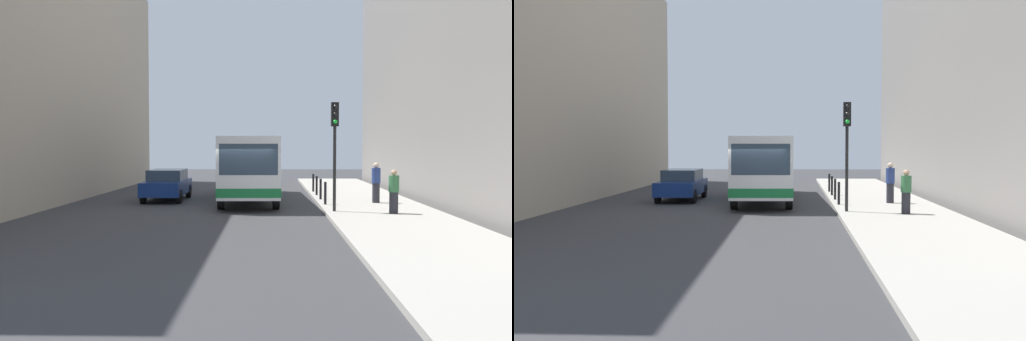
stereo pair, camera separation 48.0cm
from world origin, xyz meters
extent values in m
plane|color=#38383A|center=(0.00, 0.00, 0.00)|extent=(80.00, 80.00, 0.00)
cube|color=#ADA89E|center=(5.40, 0.00, 0.07)|extent=(4.40, 40.00, 0.15)
cube|color=#B2A38C|center=(-11.50, 4.00, 6.66)|extent=(7.00, 32.00, 13.33)
cube|color=gray|center=(11.50, 4.00, 8.73)|extent=(7.00, 32.00, 17.46)
cube|color=white|center=(0.08, 4.66, 1.75)|extent=(2.93, 11.09, 2.50)
cube|color=#197238|center=(0.08, 4.66, 0.80)|extent=(2.95, 11.11, 0.36)
cube|color=#2D3D4C|center=(0.29, -0.81, 2.10)|extent=(2.26, 0.15, 1.20)
cube|color=#2D3D4C|center=(0.06, 5.16, 2.10)|extent=(2.89, 9.49, 1.00)
cylinder|color=black|center=(1.36, 0.81, 0.50)|extent=(0.32, 1.01, 1.00)
cylinder|color=black|center=(-0.90, 0.72, 0.50)|extent=(0.32, 1.01, 1.00)
cylinder|color=black|center=(1.05, 8.60, 0.50)|extent=(0.32, 1.01, 1.00)
cylinder|color=black|center=(-1.21, 8.51, 0.50)|extent=(0.32, 1.01, 1.00)
cube|color=navy|center=(-3.83, 4.51, 0.64)|extent=(1.80, 4.40, 0.64)
cube|color=#2D3D4C|center=(-3.83, 4.66, 1.22)|extent=(1.60, 2.47, 0.52)
cylinder|color=black|center=(-3.01, 3.01, 0.32)|extent=(0.22, 0.64, 0.64)
cylinder|color=black|center=(-4.65, 3.01, 0.32)|extent=(0.22, 0.64, 0.64)
cylinder|color=black|center=(-3.01, 6.01, 0.32)|extent=(0.22, 0.64, 0.64)
cylinder|color=black|center=(-4.65, 6.01, 0.32)|extent=(0.22, 0.64, 0.64)
cylinder|color=black|center=(3.55, -1.08, 1.75)|extent=(0.12, 0.12, 3.20)
cube|color=black|center=(3.55, -1.08, 3.80)|extent=(0.28, 0.24, 0.90)
sphere|color=black|center=(3.55, -1.21, 4.08)|extent=(0.16, 0.16, 0.16)
sphere|color=black|center=(3.55, -1.21, 3.80)|extent=(0.16, 0.16, 0.16)
sphere|color=green|center=(3.55, -1.21, 3.52)|extent=(0.16, 0.16, 0.16)
cylinder|color=black|center=(3.45, 1.39, 0.62)|extent=(0.11, 0.11, 0.95)
cylinder|color=black|center=(3.45, 3.61, 0.62)|extent=(0.11, 0.11, 0.95)
cylinder|color=black|center=(3.45, 5.84, 0.62)|extent=(0.11, 0.11, 0.95)
cylinder|color=black|center=(3.45, 8.06, 0.62)|extent=(0.11, 0.11, 0.95)
cylinder|color=#26262D|center=(5.64, -1.71, 0.54)|extent=(0.32, 0.32, 0.78)
cylinder|color=#336B3F|center=(5.64, -1.71, 1.23)|extent=(0.38, 0.38, 0.60)
sphere|color=tan|center=(5.64, -1.71, 1.64)|extent=(0.22, 0.22, 0.22)
cylinder|color=#26262D|center=(5.72, 2.15, 0.58)|extent=(0.32, 0.32, 0.85)
cylinder|color=navy|center=(5.72, 2.15, 1.33)|extent=(0.38, 0.38, 0.66)
sphere|color=beige|center=(5.72, 2.15, 1.78)|extent=(0.23, 0.23, 0.23)
camera|label=1|loc=(1.13, -22.37, 2.63)|focal=39.61mm
camera|label=2|loc=(1.61, -22.35, 2.63)|focal=39.61mm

